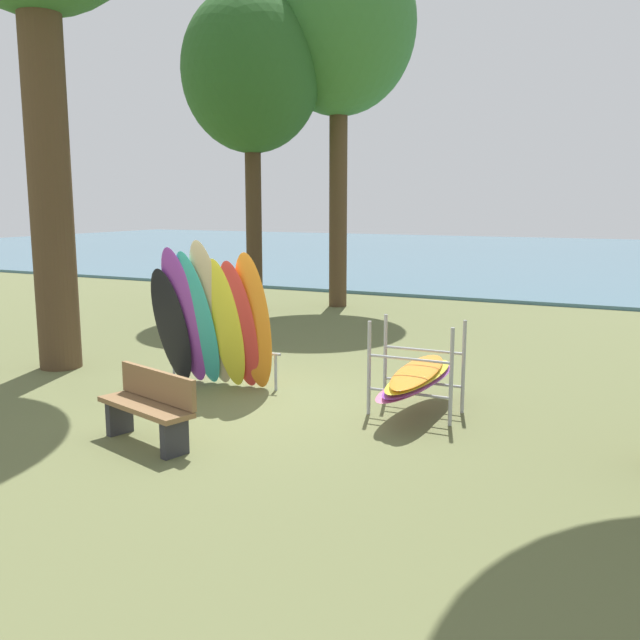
# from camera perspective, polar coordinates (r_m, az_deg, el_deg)

# --- Properties ---
(ground_plane) EXTENTS (80.00, 80.00, 0.00)m
(ground_plane) POSITION_cam_1_polar(r_m,az_deg,el_deg) (9.75, -5.72, -6.92)
(ground_plane) COLOR #60663D
(lake_water) EXTENTS (80.00, 36.00, 0.10)m
(lake_water) POSITION_cam_1_polar(r_m,az_deg,el_deg) (37.84, 18.41, 5.02)
(lake_water) COLOR #477084
(lake_water) RESTS_ON ground
(tree_mid_behind) EXTENTS (3.93, 3.93, 9.47)m
(tree_mid_behind) POSITION_cam_1_polar(r_m,az_deg,el_deg) (19.09, 1.56, 22.84)
(tree_mid_behind) COLOR #4C3823
(tree_mid_behind) RESTS_ON ground
(tree_far_left_back) EXTENTS (3.45, 3.45, 7.93)m
(tree_far_left_back) POSITION_cam_1_polar(r_m,az_deg,el_deg) (18.21, -5.63, 19.47)
(tree_far_left_back) COLOR #42301E
(tree_far_left_back) RESTS_ON ground
(leaning_board_pile) EXTENTS (1.90, 0.99, 2.26)m
(leaning_board_pile) POSITION_cam_1_polar(r_m,az_deg,el_deg) (10.38, -8.84, -0.16)
(leaning_board_pile) COLOR black
(leaning_board_pile) RESTS_ON ground
(board_storage_rack) EXTENTS (1.15, 2.13, 1.25)m
(board_storage_rack) POSITION_cam_1_polar(r_m,az_deg,el_deg) (9.28, 7.96, -4.65)
(board_storage_rack) COLOR #9EA0A5
(board_storage_rack) RESTS_ON ground
(park_bench) EXTENTS (1.46, 0.80, 0.85)m
(park_bench) POSITION_cam_1_polar(r_m,az_deg,el_deg) (8.33, -13.80, -6.81)
(park_bench) COLOR #2D2D33
(park_bench) RESTS_ON ground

